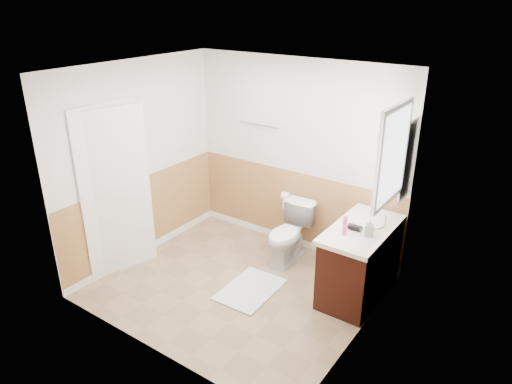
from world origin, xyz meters
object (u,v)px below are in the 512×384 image
Objects in this scene: vanity_cabinet at (360,263)px; soap_dispenser at (370,228)px; toilet at (289,234)px; lotion_bottle at (345,225)px; bath_mat at (250,290)px.

vanity_cabinet is 5.87× the size of soap_dispenser.
lotion_bottle is at bearing -26.90° from toilet.
soap_dispenser is (1.16, -0.31, 0.57)m from toilet.
soap_dispenser is (0.22, 0.13, -0.02)m from lotion_bottle.
toilet is at bearing 164.79° from soap_dispenser.
vanity_cabinet reaches higher than bath_mat.
bath_mat is 1.29m from vanity_cabinet.
soap_dispenser is at bearing 29.82° from lotion_bottle.
bath_mat is 1.39m from lotion_bottle.
bath_mat is at bearing -147.65° from vanity_cabinet.
toilet is 0.68× the size of vanity_cabinet.
toilet is at bearing 90.00° from bath_mat.
toilet is 1.05m from vanity_cabinet.
toilet is 0.94× the size of bath_mat.
toilet is 3.99× the size of soap_dispenser.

